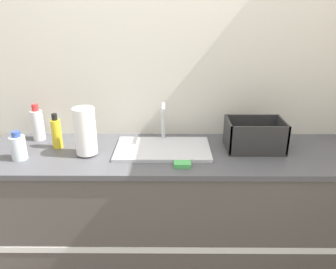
% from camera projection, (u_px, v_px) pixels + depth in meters
% --- Properties ---
extents(wall_back, '(4.62, 0.06, 2.60)m').
position_uv_depth(wall_back, '(172.00, 79.00, 2.11)').
color(wall_back, beige).
rests_on(wall_back, ground_plane).
extents(counter_cabinet, '(2.24, 0.61, 0.93)m').
position_uv_depth(counter_cabinet, '(171.00, 217.00, 2.11)').
color(counter_cabinet, '#514C47').
rests_on(counter_cabinet, ground_plane).
extents(sink, '(0.56, 0.34, 0.26)m').
position_uv_depth(sink, '(163.00, 147.00, 1.96)').
color(sink, silver).
rests_on(sink, counter_cabinet).
extents(paper_towel_roll, '(0.12, 0.12, 0.28)m').
position_uv_depth(paper_towel_roll, '(85.00, 132.00, 1.85)').
color(paper_towel_roll, '#4C4C51').
rests_on(paper_towel_roll, counter_cabinet).
extents(dish_rack, '(0.34, 0.23, 0.18)m').
position_uv_depth(dish_rack, '(254.00, 138.00, 1.96)').
color(dish_rack, '#2D2D2D').
rests_on(dish_rack, counter_cabinet).
extents(bottle_white_spray, '(0.08, 0.08, 0.23)m').
position_uv_depth(bottle_white_spray, '(38.00, 124.00, 2.09)').
color(bottle_white_spray, white).
rests_on(bottle_white_spray, counter_cabinet).
extents(bottle_yellow, '(0.06, 0.06, 0.22)m').
position_uv_depth(bottle_yellow, '(56.00, 133.00, 1.97)').
color(bottle_yellow, yellow).
rests_on(bottle_yellow, counter_cabinet).
extents(bottle_clear, '(0.09, 0.09, 0.16)m').
position_uv_depth(bottle_clear, '(18.00, 147.00, 1.82)').
color(bottle_clear, silver).
rests_on(bottle_clear, counter_cabinet).
extents(sponge, '(0.09, 0.06, 0.02)m').
position_uv_depth(sponge, '(182.00, 164.00, 1.76)').
color(sponge, '#4CB259').
rests_on(sponge, counter_cabinet).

